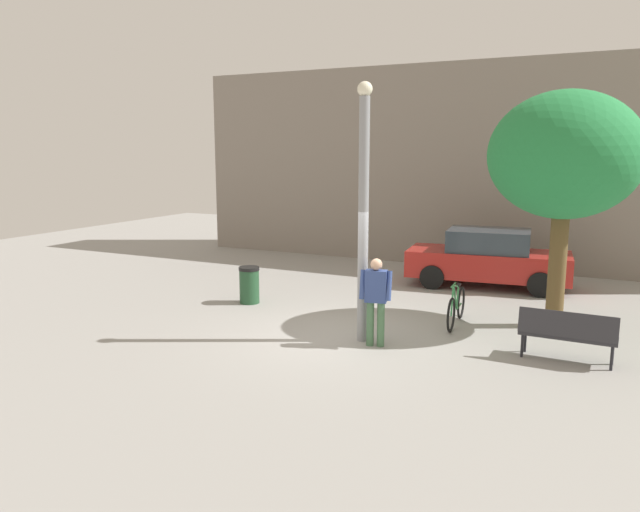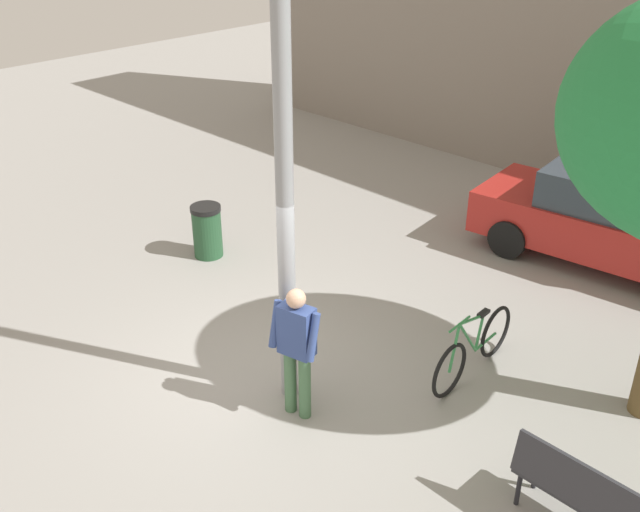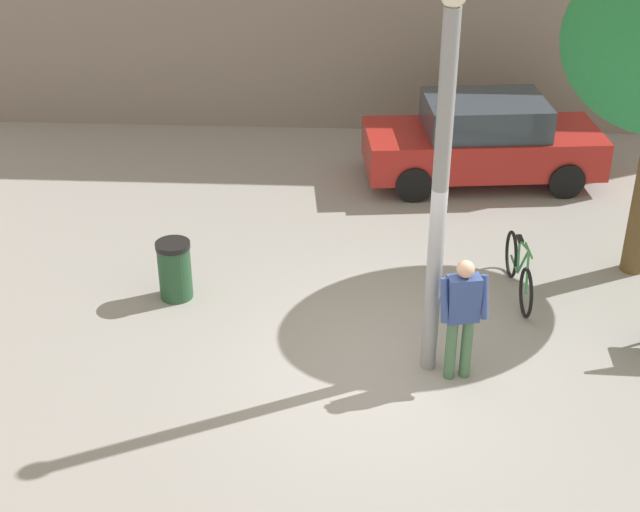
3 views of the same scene
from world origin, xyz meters
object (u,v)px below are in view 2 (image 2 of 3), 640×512
(bicycle_green, at_px, (473,349))
(parked_car_red, at_px, (613,219))
(lamppost, at_px, (285,198))
(park_bench, at_px, (596,499))
(person_by_lamppost, at_px, (297,345))
(trash_bin, at_px, (207,231))

(bicycle_green, xyz_separation_m, parked_car_red, (-0.14, 4.04, 0.39))
(lamppost, height_order, parked_car_red, lamppost)
(lamppost, xyz_separation_m, bicycle_green, (1.37, 1.85, -2.18))
(park_bench, bearing_deg, bicycle_green, 147.94)
(person_by_lamppost, bearing_deg, bicycle_green, 63.39)
(park_bench, height_order, trash_bin, park_bench)
(person_by_lamppost, distance_m, park_bench, 3.37)
(park_bench, distance_m, trash_bin, 7.27)
(lamppost, relative_size, trash_bin, 5.51)
(lamppost, xyz_separation_m, person_by_lamppost, (0.35, -0.20, -1.60))
(person_by_lamppost, xyz_separation_m, bicycle_green, (1.02, 2.04, -0.58))
(bicycle_green, height_order, trash_bin, bicycle_green)
(parked_car_red, xyz_separation_m, trash_bin, (-4.78, -4.36, -0.33))
(bicycle_green, height_order, parked_car_red, parked_car_red)
(parked_car_red, relative_size, trash_bin, 4.94)
(bicycle_green, xyz_separation_m, trash_bin, (-4.92, -0.32, 0.06))
(parked_car_red, bearing_deg, trash_bin, -137.65)
(bicycle_green, relative_size, trash_bin, 2.05)
(trash_bin, bearing_deg, parked_car_red, 42.35)
(person_by_lamppost, bearing_deg, trash_bin, 156.13)
(lamppost, xyz_separation_m, trash_bin, (-3.55, 1.52, -2.12))
(parked_car_red, bearing_deg, bicycle_green, -88.04)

